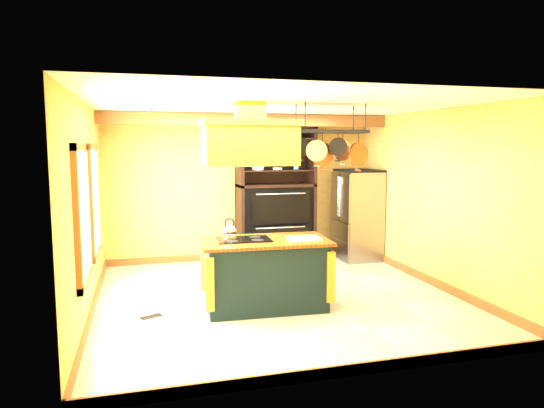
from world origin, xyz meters
name	(u,v)px	position (x,y,z in m)	size (l,w,h in m)	color
floor	(277,297)	(0.00, 0.00, 0.00)	(5.00, 5.00, 0.00)	beige
ceiling	(277,105)	(0.00, 0.00, 2.70)	(5.00, 5.00, 0.00)	white
wall_back	(241,188)	(0.00, 2.50, 1.35)	(5.00, 0.02, 2.70)	#DFBA51
wall_front	(353,235)	(0.00, -2.50, 1.35)	(5.00, 0.02, 2.70)	#DFBA51
wall_left	(87,209)	(-2.50, 0.00, 1.35)	(0.02, 5.00, 2.70)	#DFBA51
wall_right	(434,198)	(2.50, 0.00, 1.35)	(0.02, 5.00, 2.70)	#DFBA51
ceiling_beam	(250,120)	(0.00, 1.70, 2.59)	(5.00, 0.15, 0.20)	brown
window_near	(83,214)	(-2.47, -0.80, 1.40)	(0.06, 1.06, 1.56)	brown
window_far	(94,200)	(-2.47, 0.60, 1.40)	(0.06, 1.06, 1.56)	brown
kitchen_island	(265,273)	(-0.28, -0.38, 0.47)	(1.72, 1.01, 1.11)	#13262C
range_hood	(250,140)	(-0.48, -0.38, 2.22)	(1.24, 0.70, 0.80)	gold
pot_rack	(331,141)	(0.64, -0.38, 2.21)	(1.02, 0.47, 0.82)	black
refrigerator	(357,217)	(2.12, 1.90, 0.81)	(0.72, 0.85, 1.67)	gray
hutch	(275,210)	(0.58, 2.23, 0.96)	(1.42, 0.64, 2.52)	black
floor_register	(151,316)	(-1.76, -0.36, 0.01)	(0.28, 0.12, 0.01)	black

